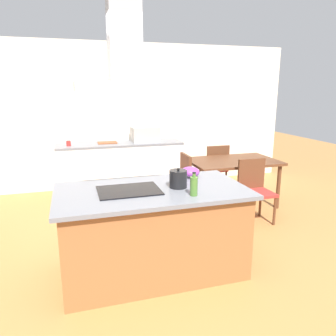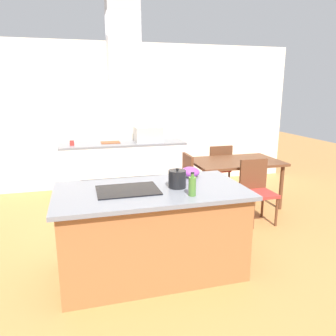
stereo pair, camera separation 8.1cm
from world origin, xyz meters
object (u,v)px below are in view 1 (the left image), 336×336
Objects in this scene: countertop_microwave at (145,134)px; chair_at_left_end at (179,179)px; tea_kettle at (178,179)px; chair_facing_island at (254,186)px; cooktop at (129,190)px; dining_table at (233,165)px; olive_oil_bottle at (194,186)px; coffee_mug_red at (69,143)px; chair_facing_back_wall at (215,166)px; mixing_bowl at (190,172)px; range_hood at (125,62)px; cutting_board at (107,143)px.

countertop_microwave reaches higher than chair_at_left_end.
tea_kettle is 0.26× the size of chair_facing_island.
cooktop is 0.51m from tea_kettle.
tea_kettle reaches higher than dining_table.
chair_at_left_end is at bearing 143.99° from chair_facing_island.
cooktop is 2.20m from chair_facing_island.
countertop_microwave reaches higher than olive_oil_bottle.
chair_at_left_end is at bearing -79.91° from countertop_microwave.
coffee_mug_red reaches higher than cooktop.
cooktop is at bearing -131.28° from chair_facing_back_wall.
tea_kettle reaches higher than chair_facing_island.
chair_facing_island is at bearing -36.01° from chair_at_left_end.
mixing_bowl is 2.57m from countertop_microwave.
coffee_mug_red is 3.11m from range_hood.
chair_at_left_end is (0.50, 1.88, -0.49)m from olive_oil_bottle.
cutting_board is (-0.44, 3.24, -0.09)m from olive_oil_bottle.
range_hood is (-0.82, -2.88, 1.06)m from countertop_microwave.
tea_kettle is 2.55× the size of coffee_mug_red.
chair_facing_back_wall is (2.52, -0.59, -0.44)m from coffee_mug_red.
mixing_bowl is 1.37m from chair_at_left_end.
tea_kettle is 2.92m from countertop_microwave.
countertop_microwave reaches higher than dining_table.
coffee_mug_red is (-1.11, 3.14, -0.05)m from olive_oil_bottle.
range_hood is (0.56, -2.83, 1.16)m from coffee_mug_red.
coffee_mug_red is (-1.05, 2.86, -0.04)m from tea_kettle.
coffee_mug_red is 0.10× the size of chair_facing_island.
cooktop reaches higher than dining_table.
cooktop is 1.76× the size of cutting_board.
olive_oil_bottle is (0.06, -0.28, 0.01)m from tea_kettle.
cutting_board is at bearing 175.92° from countertop_microwave.
countertop_microwave is at bearing -4.08° from cutting_board.
cooktop reaches higher than chair_at_left_end.
range_hood is at bearing -123.74° from chair_at_left_end.
countertop_microwave reaches higher than tea_kettle.
countertop_microwave is at bearing 131.33° from dining_table.
cooktop is 0.82m from mixing_bowl.
chair_facing_island is (1.47, 0.94, -0.48)m from tea_kettle.
cooktop is 0.64m from olive_oil_bottle.
tea_kettle is 0.26× the size of range_hood.
range_hood reaches higher than olive_oil_bottle.
coffee_mug_red is 0.06× the size of dining_table.
dining_table is 1.57× the size of chair_facing_island.
countertop_microwave is at bearing 100.09° from chair_at_left_end.
chair_at_left_end and chair_facing_island have the same top height.
cooktop reaches higher than chair_facing_island.
cutting_board reaches higher than dining_table.
chair_facing_back_wall is 1.33m from chair_facing_island.
cutting_board is (-0.70, 0.05, -0.13)m from countertop_microwave.
olive_oil_bottle is at bearing -28.87° from range_hood.
countertop_microwave is at bearing 85.28° from olive_oil_bottle.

